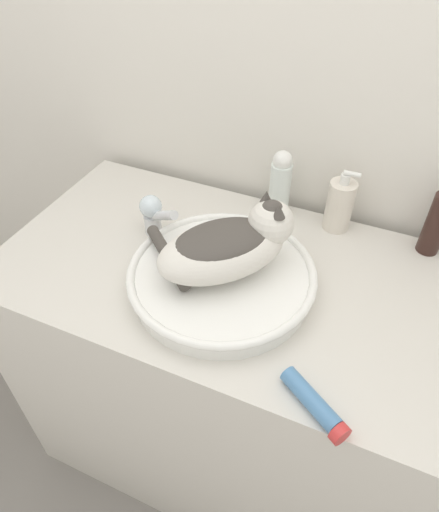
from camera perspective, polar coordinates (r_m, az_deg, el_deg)
name	(u,v)px	position (r m, az deg, el deg)	size (l,w,h in m)	color
wall_back	(307,90)	(1.22, 10.94, 19.70)	(8.00, 0.05, 2.40)	silver
vanity_counter	(242,379)	(1.44, 2.89, -15.10)	(1.25, 0.63, 0.88)	beige
sink_basin	(222,277)	(1.04, 0.28, -2.68)	(0.43, 0.43, 0.06)	white
cat	(229,244)	(0.99, 1.15, 1.50)	(0.37, 0.32, 0.16)	silver
faucet	(153,213)	(1.18, -8.26, 5.32)	(0.13, 0.08, 0.12)	silver
hairspray_can_black	(437,223)	(1.23, 25.55, 3.75)	(0.05, 0.05, 0.19)	#331E19
lotion_bottle_white	(280,183)	(1.24, 7.60, 9.00)	(0.06, 0.06, 0.19)	silver
soap_pump_bottle	(340,205)	(1.23, 14.79, 6.19)	(0.07, 0.07, 0.17)	silver
cream_tube	(315,404)	(0.88, 11.83, -17.63)	(0.15, 0.11, 0.04)	#4C7FB2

